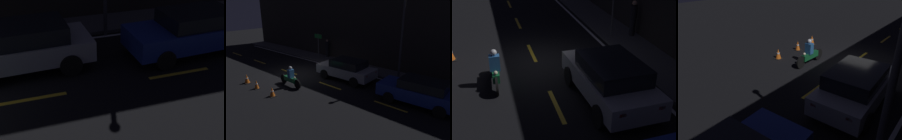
# 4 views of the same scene
# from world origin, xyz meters

# --- Properties ---
(ground_plane) EXTENTS (56.00, 56.00, 0.00)m
(ground_plane) POSITION_xyz_m (0.00, 0.00, 0.00)
(ground_plane) COLOR black
(raised_curb) EXTENTS (28.00, 1.88, 0.12)m
(raised_curb) POSITION_xyz_m (0.00, 4.60, 0.06)
(raised_curb) COLOR #424244
(raised_curb) RESTS_ON ground
(lane_dash_a) EXTENTS (2.00, 0.14, 0.01)m
(lane_dash_a) POSITION_xyz_m (-10.00, 0.00, 0.00)
(lane_dash_a) COLOR gold
(lane_dash_a) RESTS_ON ground
(lane_dash_b) EXTENTS (2.00, 0.14, 0.01)m
(lane_dash_b) POSITION_xyz_m (-5.50, 0.00, 0.00)
(lane_dash_b) COLOR gold
(lane_dash_b) RESTS_ON ground
(lane_dash_c) EXTENTS (2.00, 0.14, 0.01)m
(lane_dash_c) POSITION_xyz_m (-1.00, 0.00, 0.00)
(lane_dash_c) COLOR gold
(lane_dash_c) RESTS_ON ground
(lane_dash_d) EXTENTS (2.00, 0.14, 0.01)m
(lane_dash_d) POSITION_xyz_m (3.50, 0.00, 0.00)
(lane_dash_d) COLOR gold
(lane_dash_d) RESTS_ON ground
(lane_solid_kerb) EXTENTS (25.20, 0.14, 0.01)m
(lane_solid_kerb) POSITION_xyz_m (0.00, 3.41, 0.00)
(lane_solid_kerb) COLOR silver
(lane_solid_kerb) RESTS_ON ground
(hatchback_silver) EXTENTS (4.29, 2.08, 1.49)m
(hatchback_silver) POSITION_xyz_m (3.56, 1.73, 0.80)
(hatchback_silver) COLOR #9EA0A5
(hatchback_silver) RESTS_ON ground
(motorcycle) EXTENTS (2.16, 0.37, 1.38)m
(motorcycle) POSITION_xyz_m (1.52, -1.72, 0.56)
(motorcycle) COLOR black
(motorcycle) RESTS_ON ground
(pedestrian) EXTENTS (0.34, 0.34, 1.72)m
(pedestrian) POSITION_xyz_m (-1.67, 5.16, 1.00)
(pedestrian) COLOR black
(pedestrian) RESTS_ON raised_curb
(shop_sign) EXTENTS (0.90, 0.08, 2.40)m
(shop_sign) POSITION_xyz_m (-1.82, 4.12, 1.81)
(shop_sign) COLOR #4C4C51
(shop_sign) RESTS_ON raised_curb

